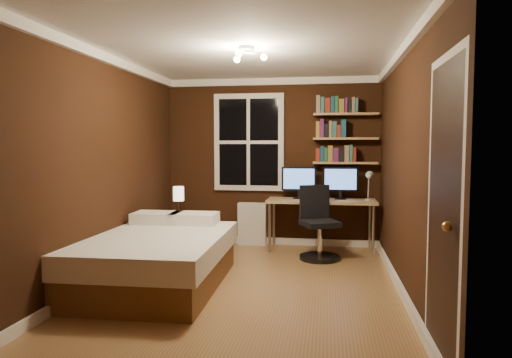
# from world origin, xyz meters

# --- Properties ---
(floor) EXTENTS (4.20, 4.20, 0.00)m
(floor) POSITION_xyz_m (0.00, 0.00, 0.00)
(floor) COLOR brown
(floor) RESTS_ON ground
(wall_back) EXTENTS (3.20, 0.04, 2.50)m
(wall_back) POSITION_xyz_m (0.00, 2.10, 1.25)
(wall_back) COLOR black
(wall_back) RESTS_ON ground
(wall_left) EXTENTS (0.04, 4.20, 2.50)m
(wall_left) POSITION_xyz_m (-1.60, 0.00, 1.25)
(wall_left) COLOR black
(wall_left) RESTS_ON ground
(wall_right) EXTENTS (0.04, 4.20, 2.50)m
(wall_right) POSITION_xyz_m (1.60, 0.00, 1.25)
(wall_right) COLOR black
(wall_right) RESTS_ON ground
(ceiling) EXTENTS (3.20, 4.20, 0.02)m
(ceiling) POSITION_xyz_m (0.00, 0.00, 2.50)
(ceiling) COLOR white
(ceiling) RESTS_ON wall_back
(window) EXTENTS (1.06, 0.06, 1.46)m
(window) POSITION_xyz_m (-0.35, 2.06, 1.55)
(window) COLOR white
(window) RESTS_ON wall_back
(door) EXTENTS (0.03, 0.82, 2.05)m
(door) POSITION_xyz_m (1.59, -1.55, 1.02)
(door) COLOR black
(door) RESTS_ON ground
(door_knob) EXTENTS (0.06, 0.06, 0.06)m
(door_knob) POSITION_xyz_m (1.55, -1.85, 1.00)
(door_knob) COLOR gold
(door_knob) RESTS_ON door
(ceiling_fixture) EXTENTS (0.44, 0.44, 0.18)m
(ceiling_fixture) POSITION_xyz_m (0.00, -0.10, 2.40)
(ceiling_fixture) COLOR beige
(ceiling_fixture) RESTS_ON ceiling
(bookshelf_lower) EXTENTS (0.92, 0.22, 0.03)m
(bookshelf_lower) POSITION_xyz_m (1.08, 1.98, 1.25)
(bookshelf_lower) COLOR tan
(bookshelf_lower) RESTS_ON wall_back
(books_row_lower) EXTENTS (0.54, 0.16, 0.23)m
(books_row_lower) POSITION_xyz_m (1.08, 1.98, 1.38)
(books_row_lower) COLOR maroon
(books_row_lower) RESTS_ON bookshelf_lower
(bookshelf_middle) EXTENTS (0.92, 0.22, 0.03)m
(bookshelf_middle) POSITION_xyz_m (1.08, 1.98, 1.60)
(bookshelf_middle) COLOR tan
(bookshelf_middle) RESTS_ON wall_back
(books_row_middle) EXTENTS (0.42, 0.16, 0.23)m
(books_row_middle) POSITION_xyz_m (1.08, 1.98, 1.73)
(books_row_middle) COLOR navy
(books_row_middle) RESTS_ON bookshelf_middle
(bookshelf_upper) EXTENTS (0.92, 0.22, 0.03)m
(bookshelf_upper) POSITION_xyz_m (1.08, 1.98, 1.95)
(bookshelf_upper) COLOR tan
(bookshelf_upper) RESTS_ON wall_back
(books_row_upper) EXTENTS (0.60, 0.16, 0.23)m
(books_row_upper) POSITION_xyz_m (1.08, 1.98, 2.08)
(books_row_upper) COLOR #285E3B
(books_row_upper) RESTS_ON bookshelf_upper
(bed) EXTENTS (1.49, 2.04, 0.68)m
(bed) POSITION_xyz_m (-0.99, -0.17, 0.29)
(bed) COLOR brown
(bed) RESTS_ON ground
(nightstand) EXTENTS (0.46, 0.46, 0.49)m
(nightstand) POSITION_xyz_m (-1.23, 1.36, 0.25)
(nightstand) COLOR brown
(nightstand) RESTS_ON ground
(bedside_lamp) EXTENTS (0.15, 0.15, 0.44)m
(bedside_lamp) POSITION_xyz_m (-1.23, 1.36, 0.71)
(bedside_lamp) COLOR white
(bedside_lamp) RESTS_ON nightstand
(radiator) EXTENTS (0.43, 0.15, 0.64)m
(radiator) POSITION_xyz_m (-0.29, 1.99, 0.32)
(radiator) COLOR silver
(radiator) RESTS_ON ground
(desk) EXTENTS (1.54, 0.58, 0.73)m
(desk) POSITION_xyz_m (0.75, 1.79, 0.67)
(desk) COLOR tan
(desk) RESTS_ON ground
(monitor_left) EXTENTS (0.50, 0.12, 0.46)m
(monitor_left) POSITION_xyz_m (0.42, 1.87, 0.96)
(monitor_left) COLOR black
(monitor_left) RESTS_ON desk
(monitor_right) EXTENTS (0.50, 0.12, 0.46)m
(monitor_right) POSITION_xyz_m (1.02, 1.87, 0.96)
(monitor_right) COLOR black
(monitor_right) RESTS_ON desk
(desk_lamp) EXTENTS (0.14, 0.32, 0.44)m
(desk_lamp) POSITION_xyz_m (1.40, 1.70, 0.95)
(desk_lamp) COLOR silver
(desk_lamp) RESTS_ON desk
(office_chair) EXTENTS (0.57, 0.57, 0.97)m
(office_chair) POSITION_xyz_m (0.72, 1.28, 0.37)
(office_chair) COLOR black
(office_chair) RESTS_ON ground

